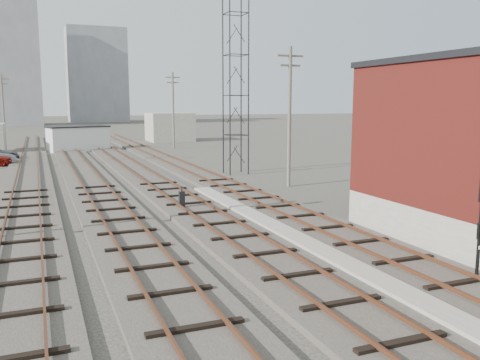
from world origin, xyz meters
TOP-DOWN VIEW (x-y plane):
  - ground at (0.00, 60.00)m, footprint 320.00×320.00m
  - track_right at (2.50, 39.00)m, footprint 3.20×90.00m
  - track_mid_right at (-1.50, 39.00)m, footprint 3.20×90.00m
  - track_mid_left at (-5.50, 39.00)m, footprint 3.20×90.00m
  - track_left at (-9.50, 39.00)m, footprint 3.20×90.00m
  - platform_curb at (0.50, 14.00)m, footprint 0.90×28.00m
  - lattice_tower at (5.50, 35.00)m, footprint 1.60×1.60m
  - utility_pole_left_c at (-12.50, 70.00)m, footprint 1.80×0.24m
  - utility_pole_right_a at (6.50, 28.00)m, footprint 1.80×0.24m
  - utility_pole_right_b at (6.50, 58.00)m, footprint 1.80×0.24m
  - apartment_right at (8.00, 150.00)m, footprint 16.00×12.00m
  - shed_right at (9.00, 70.00)m, footprint 6.00×6.00m
  - switch_stand at (-2.05, 23.22)m, footprint 0.28×0.28m
  - site_trailer at (-4.35, 59.06)m, footprint 7.23×4.47m

SIDE VIEW (x-z plane):
  - ground at x=0.00m, z-range 0.00..0.00m
  - track_right at x=2.50m, z-range -0.09..0.30m
  - track_mid_right at x=-1.50m, z-range -0.09..0.30m
  - track_mid_left at x=-5.50m, z-range -0.09..0.30m
  - track_left at x=-9.50m, z-range -0.09..0.30m
  - platform_curb at x=0.50m, z-range 0.00..0.26m
  - switch_stand at x=-2.05m, z-range -0.03..1.15m
  - site_trailer at x=-4.35m, z-range 0.01..2.84m
  - shed_right at x=9.00m, z-range 0.00..4.00m
  - utility_pole_left_c at x=-12.50m, z-range 0.30..9.30m
  - utility_pole_right_a at x=6.50m, z-range 0.30..9.30m
  - utility_pole_right_b at x=6.50m, z-range 0.30..9.30m
  - lattice_tower at x=5.50m, z-range 0.00..15.00m
  - apartment_right at x=8.00m, z-range 0.00..26.00m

